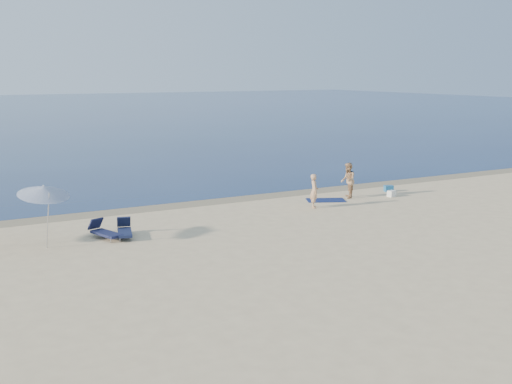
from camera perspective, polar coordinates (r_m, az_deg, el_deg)
sea at (r=110.94m, az=-20.89°, el=6.64°), size 240.00×160.00×0.01m
wet_sand_strip at (r=33.40m, az=-1.31°, el=-0.58°), size 240.00×1.60×0.00m
person_left at (r=31.14m, az=5.20°, el=0.10°), size 0.62×0.72×1.66m
person_right at (r=33.74m, az=8.17°, el=1.03°), size 1.07×1.14×1.86m
beach_towel at (r=33.08m, az=6.22°, el=-0.73°), size 2.21×1.78×0.03m
white_bag at (r=34.62m, az=11.95°, el=-0.14°), size 0.43×0.38×0.32m
blue_cooler at (r=36.07m, az=11.71°, el=0.31°), size 0.55×0.46×0.34m
umbrella_near at (r=25.22m, az=-18.34°, el=0.11°), size 2.39×2.41×2.53m
lounger_left at (r=26.14m, az=-13.31°, el=-3.46°), size 1.06×1.78×0.75m
lounger_right at (r=26.20m, az=-11.60°, el=-3.37°), size 0.94×1.73×0.73m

